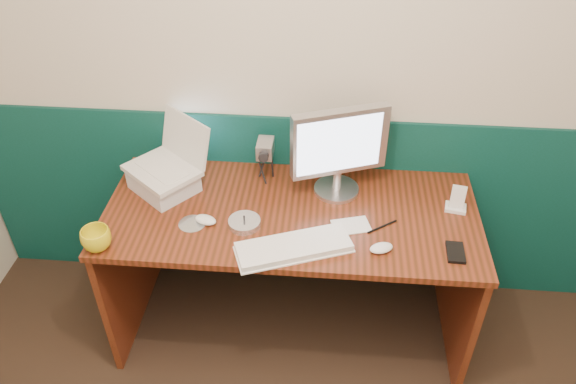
# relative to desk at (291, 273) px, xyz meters

# --- Properties ---
(back_wall) EXTENTS (3.50, 0.04, 2.50)m
(back_wall) POSITION_rel_desk_xyz_m (0.14, 0.37, 0.88)
(back_wall) COLOR beige
(back_wall) RESTS_ON ground
(wainscot) EXTENTS (3.48, 0.02, 1.00)m
(wainscot) POSITION_rel_desk_xyz_m (0.14, 0.36, 0.12)
(wainscot) COLOR #08362C
(wainscot) RESTS_ON ground
(desk) EXTENTS (1.60, 0.70, 0.75)m
(desk) POSITION_rel_desk_xyz_m (0.00, 0.00, 0.00)
(desk) COLOR #3D1C0B
(desk) RESTS_ON ground
(laptop_riser) EXTENTS (0.34, 0.34, 0.09)m
(laptop_riser) POSITION_rel_desk_xyz_m (-0.58, 0.11, 0.42)
(laptop_riser) COLOR silver
(laptop_riser) RESTS_ON desk
(laptop) EXTENTS (0.38, 0.37, 0.25)m
(laptop) POSITION_rel_desk_xyz_m (-0.58, 0.11, 0.59)
(laptop) COLOR silver
(laptop) RESTS_ON laptop_riser
(monitor) EXTENTS (0.43, 0.26, 0.42)m
(monitor) POSITION_rel_desk_xyz_m (0.19, 0.16, 0.58)
(monitor) COLOR silver
(monitor) RESTS_ON desk
(keyboard) EXTENTS (0.47, 0.30, 0.03)m
(keyboard) POSITION_rel_desk_xyz_m (0.03, -0.24, 0.39)
(keyboard) COLOR white
(keyboard) RESTS_ON desk
(mouse_right) EXTENTS (0.11, 0.09, 0.03)m
(mouse_right) POSITION_rel_desk_xyz_m (0.37, -0.21, 0.39)
(mouse_right) COLOR silver
(mouse_right) RESTS_ON desk
(mouse_left) EXTENTS (0.11, 0.09, 0.03)m
(mouse_left) POSITION_rel_desk_xyz_m (-0.35, -0.10, 0.39)
(mouse_left) COLOR white
(mouse_left) RESTS_ON desk
(mug) EXTENTS (0.13, 0.13, 0.09)m
(mug) POSITION_rel_desk_xyz_m (-0.74, -0.29, 0.42)
(mug) COLOR yellow
(mug) RESTS_ON desk
(camcorder) EXTENTS (0.09, 0.13, 0.19)m
(camcorder) POSITION_rel_desk_xyz_m (-0.13, 0.23, 0.47)
(camcorder) COLOR #B1B1B6
(camcorder) RESTS_ON desk
(cd_spindle) EXTENTS (0.13, 0.13, 0.03)m
(cd_spindle) POSITION_rel_desk_xyz_m (-0.18, -0.11, 0.39)
(cd_spindle) COLOR silver
(cd_spindle) RESTS_ON desk
(cd_loose_a) EXTENTS (0.11, 0.11, 0.00)m
(cd_loose_a) POSITION_rel_desk_xyz_m (-0.40, -0.12, 0.38)
(cd_loose_a) COLOR #B4BEC5
(cd_loose_a) RESTS_ON desk
(pen) EXTENTS (0.12, 0.09, 0.01)m
(pen) POSITION_rel_desk_xyz_m (0.38, -0.07, 0.38)
(pen) COLOR black
(pen) RESTS_ON desk
(papers) EXTENTS (0.17, 0.14, 0.00)m
(papers) POSITION_rel_desk_xyz_m (0.26, -0.07, 0.38)
(papers) COLOR silver
(papers) RESTS_ON desk
(dock) EXTENTS (0.10, 0.08, 0.02)m
(dock) POSITION_rel_desk_xyz_m (0.70, 0.07, 0.38)
(dock) COLOR white
(dock) RESTS_ON desk
(music_player) EXTENTS (0.06, 0.04, 0.10)m
(music_player) POSITION_rel_desk_xyz_m (0.70, 0.07, 0.44)
(music_player) COLOR white
(music_player) RESTS_ON dock
(pda) EXTENTS (0.07, 0.12, 0.01)m
(pda) POSITION_rel_desk_xyz_m (0.66, -0.20, 0.38)
(pda) COLOR black
(pda) RESTS_ON desk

